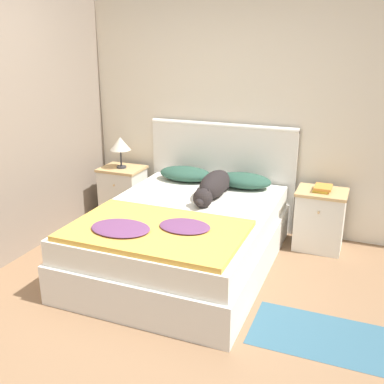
{
  "coord_description": "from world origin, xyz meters",
  "views": [
    {
      "loc": [
        1.43,
        -2.43,
        1.97
      ],
      "look_at": [
        -0.03,
        1.21,
        0.64
      ],
      "focal_mm": 42.0,
      "sensor_mm": 36.0,
      "label": 1
    }
  ],
  "objects": [
    {
      "name": "book_stack",
      "position": [
        1.07,
        1.82,
        0.62
      ],
      "size": [
        0.17,
        0.22,
        0.05
      ],
      "color": "gold",
      "rests_on": "nightstand_right"
    },
    {
      "name": "rug",
      "position": [
        1.31,
        0.37,
        0.0
      ],
      "size": [
        1.04,
        0.56,
        0.0
      ],
      "color": "#335B70",
      "rests_on": "ground_plane"
    },
    {
      "name": "quilt",
      "position": [
        -0.04,
        0.45,
        0.56
      ],
      "size": [
        1.37,
        0.89,
        0.07
      ],
      "color": "gold",
      "rests_on": "bed"
    },
    {
      "name": "nightstand_left",
      "position": [
        -1.13,
        1.82,
        0.3
      ],
      "size": [
        0.47,
        0.4,
        0.6
      ],
      "color": "silver",
      "rests_on": "ground_plane"
    },
    {
      "name": "headboard",
      "position": [
        -0.03,
        2.06,
        0.59
      ],
      "size": [
        1.62,
        0.06,
        1.14
      ],
      "color": "silver",
      "rests_on": "ground_plane"
    },
    {
      "name": "wall_side_left",
      "position": [
        -1.57,
        1.05,
        1.27
      ],
      "size": [
        0.06,
        3.1,
        2.55
      ],
      "color": "gray",
      "rests_on": "ground_plane"
    },
    {
      "name": "wall_back",
      "position": [
        0.0,
        2.13,
        1.27
      ],
      "size": [
        9.0,
        0.06,
        2.55
      ],
      "color": "beige",
      "rests_on": "ground_plane"
    },
    {
      "name": "ground_plane",
      "position": [
        0.0,
        0.0,
        0.0
      ],
      "size": [
        16.0,
        16.0,
        0.0
      ],
      "primitive_type": "plane",
      "color": "#896647"
    },
    {
      "name": "nightstand_right",
      "position": [
        1.07,
        1.82,
        0.3
      ],
      "size": [
        0.47,
        0.4,
        0.6
      ],
      "color": "silver",
      "rests_on": "ground_plane"
    },
    {
      "name": "table_lamp",
      "position": [
        -1.13,
        1.81,
        0.87
      ],
      "size": [
        0.23,
        0.23,
        0.35
      ],
      "color": "#2D2D33",
      "rests_on": "nightstand_left"
    },
    {
      "name": "dog",
      "position": [
        0.11,
        1.41,
        0.65
      ],
      "size": [
        0.24,
        0.83,
        0.24
      ],
      "color": "black",
      "rests_on": "bed"
    },
    {
      "name": "bed",
      "position": [
        -0.03,
        1.0,
        0.26
      ],
      "size": [
        1.54,
        2.07,
        0.54
      ],
      "color": "silver",
      "rests_on": "ground_plane"
    },
    {
      "name": "pillow_right",
      "position": [
        0.29,
        1.81,
        0.61
      ],
      "size": [
        0.57,
        0.34,
        0.15
      ],
      "color": "#284C3D",
      "rests_on": "bed"
    },
    {
      "name": "pillow_left",
      "position": [
        -0.35,
        1.81,
        0.61
      ],
      "size": [
        0.57,
        0.34,
        0.15
      ],
      "color": "#284C3D",
      "rests_on": "bed"
    }
  ]
}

